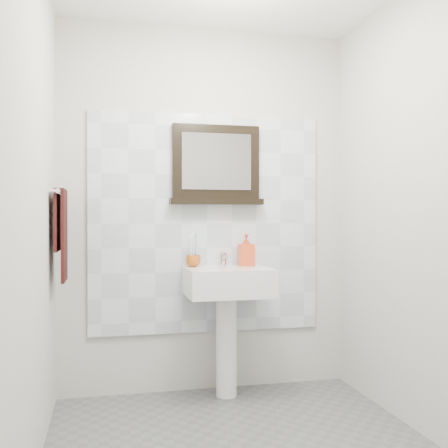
% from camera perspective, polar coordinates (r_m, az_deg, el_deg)
% --- Properties ---
extents(back_wall, '(2.00, 0.01, 2.50)m').
position_cam_1_polar(back_wall, '(3.63, -1.93, 1.65)').
color(back_wall, beige).
rests_on(back_wall, ground).
extents(front_wall, '(2.00, 0.01, 2.50)m').
position_cam_1_polar(front_wall, '(1.53, 13.90, 3.24)').
color(front_wall, beige).
rests_on(front_wall, ground).
extents(left_wall, '(0.01, 2.20, 2.50)m').
position_cam_1_polar(left_wall, '(2.49, -20.05, 2.16)').
color(left_wall, beige).
rests_on(left_wall, ground).
extents(right_wall, '(0.01, 2.20, 2.50)m').
position_cam_1_polar(right_wall, '(2.99, 21.54, 1.87)').
color(right_wall, beige).
rests_on(right_wall, ground).
extents(splashback, '(1.60, 0.02, 1.50)m').
position_cam_1_polar(splashback, '(3.62, -1.89, 0.07)').
color(splashback, silver).
rests_on(splashback, back_wall).
extents(pedestal_sink, '(0.55, 0.44, 0.96)m').
position_cam_1_polar(pedestal_sink, '(3.47, 0.43, -7.80)').
color(pedestal_sink, white).
rests_on(pedestal_sink, ground).
extents(toothbrush_cup, '(0.13, 0.13, 0.08)m').
position_cam_1_polar(toothbrush_cup, '(3.53, -3.36, -4.02)').
color(toothbrush_cup, '#B44E15').
rests_on(toothbrush_cup, pedestal_sink).
extents(toothbrushes, '(0.05, 0.04, 0.21)m').
position_cam_1_polar(toothbrushes, '(3.52, -3.37, -2.66)').
color(toothbrushes, white).
rests_on(toothbrushes, toothbrush_cup).
extents(soap_dispenser, '(0.10, 0.10, 0.22)m').
position_cam_1_polar(soap_dispenser, '(3.59, 2.42, -2.83)').
color(soap_dispenser, red).
rests_on(soap_dispenser, pedestal_sink).
extents(framed_mirror, '(0.64, 0.11, 0.55)m').
position_cam_1_polar(framed_mirror, '(3.62, -0.88, 6.24)').
color(framed_mirror, black).
rests_on(framed_mirror, back_wall).
extents(towel_bar, '(0.07, 0.40, 0.03)m').
position_cam_1_polar(towel_bar, '(3.27, -17.42, 3.28)').
color(towel_bar, silver).
rests_on(towel_bar, left_wall).
extents(hand_towel, '(0.06, 0.30, 0.55)m').
position_cam_1_polar(hand_towel, '(3.27, -17.28, -0.40)').
color(hand_towel, black).
rests_on(hand_towel, towel_bar).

